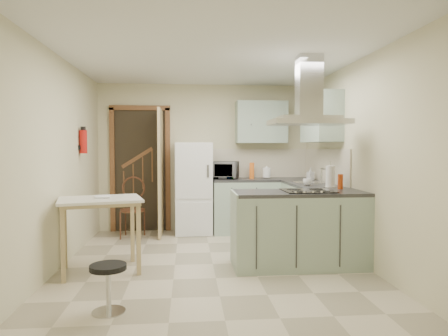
{
  "coord_description": "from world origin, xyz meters",
  "views": [
    {
      "loc": [
        -0.3,
        -4.79,
        1.42
      ],
      "look_at": [
        0.18,
        0.45,
        1.15
      ],
      "focal_mm": 32.0,
      "sensor_mm": 36.0,
      "label": 1
    }
  ],
  "objects": [
    {
      "name": "wall_cabinet_right",
      "position": [
        1.62,
        0.85,
        1.85
      ],
      "size": [
        0.35,
        0.9,
        0.7
      ],
      "primitive_type": "cube",
      "color": "#9EB2A0",
      "rests_on": "right_wall"
    },
    {
      "name": "peninsula",
      "position": [
        1.02,
        -0.18,
        0.45
      ],
      "size": [
        1.55,
        0.65,
        0.9
      ],
      "primitive_type": "cube",
      "color": "#9EB2A0",
      "rests_on": "floor"
    },
    {
      "name": "left_wall",
      "position": [
        -1.8,
        0.0,
        1.25
      ],
      "size": [
        0.0,
        4.2,
        4.2
      ],
      "primitive_type": "plane",
      "rotation": [
        1.57,
        0.0,
        1.57
      ],
      "color": "beige",
      "rests_on": "floor"
    },
    {
      "name": "splashback",
      "position": [
        0.96,
        2.09,
        1.15
      ],
      "size": [
        1.68,
        0.02,
        0.5
      ],
      "primitive_type": "cube",
      "color": "beige",
      "rests_on": "counter_back"
    },
    {
      "name": "extractor_hood",
      "position": [
        1.12,
        -0.18,
        1.72
      ],
      "size": [
        0.9,
        0.55,
        0.1
      ],
      "primitive_type": "cube",
      "color": "silver",
      "rests_on": "ceiling"
    },
    {
      "name": "drop_leaf_table",
      "position": [
        -1.29,
        -0.17,
        0.42
      ],
      "size": [
        1.04,
        0.88,
        0.84
      ],
      "primitive_type": "cube",
      "rotation": [
        0.0,
        0.0,
        0.25
      ],
      "color": "tan",
      "rests_on": "floor"
    },
    {
      "name": "wall_cabinet_back",
      "position": [
        0.95,
        1.93,
        1.85
      ],
      "size": [
        0.85,
        0.35,
        0.7
      ],
      "primitive_type": "cube",
      "color": "#9EB2A0",
      "rests_on": "back_wall"
    },
    {
      "name": "sink",
      "position": [
        1.5,
        0.95,
        0.91
      ],
      "size": [
        0.45,
        0.4,
        0.01
      ],
      "primitive_type": "cube",
      "color": "silver",
      "rests_on": "counter_right"
    },
    {
      "name": "doorway",
      "position": [
        -1.1,
        2.07,
        1.05
      ],
      "size": [
        1.1,
        0.12,
        2.1
      ],
      "primitive_type": "cube",
      "color": "brown",
      "rests_on": "floor"
    },
    {
      "name": "paper_towel",
      "position": [
        1.55,
        0.24,
        1.05
      ],
      "size": [
        0.15,
        0.15,
        0.29
      ],
      "primitive_type": "cylinder",
      "rotation": [
        0.0,
        0.0,
        0.38
      ],
      "color": "white",
      "rests_on": "counter_right"
    },
    {
      "name": "fire_extinguisher",
      "position": [
        -1.74,
        0.9,
        1.5
      ],
      "size": [
        0.1,
        0.1,
        0.32
      ],
      "primitive_type": "cylinder",
      "color": "#B2140F",
      "rests_on": "left_wall"
    },
    {
      "name": "stool",
      "position": [
        -0.98,
        -1.35,
        0.21
      ],
      "size": [
        0.34,
        0.34,
        0.42
      ],
      "primitive_type": "cylinder",
      "rotation": [
        0.0,
        0.0,
        -0.08
      ],
      "color": "black",
      "rests_on": "floor"
    },
    {
      "name": "soap_bottle",
      "position": [
        1.66,
        1.42,
        1.0
      ],
      "size": [
        0.11,
        0.11,
        0.2
      ],
      "primitive_type": "imported",
      "rotation": [
        0.0,
        0.0,
        0.33
      ],
      "color": "#AAABB6",
      "rests_on": "counter_right"
    },
    {
      "name": "counter_back",
      "position": [
        0.66,
        1.8,
        0.45
      ],
      "size": [
        1.08,
        0.6,
        0.9
      ],
      "primitive_type": "cube",
      "color": "#9EB2A0",
      "rests_on": "floor"
    },
    {
      "name": "right_wall",
      "position": [
        1.8,
        0.0,
        1.25
      ],
      "size": [
        0.0,
        4.2,
        4.2
      ],
      "primitive_type": "plane",
      "rotation": [
        1.57,
        0.0,
        -1.57
      ],
      "color": "beige",
      "rests_on": "floor"
    },
    {
      "name": "fridge",
      "position": [
        -0.2,
        1.8,
        0.75
      ],
      "size": [
        0.6,
        0.6,
        1.5
      ],
      "primitive_type": "cube",
      "color": "white",
      "rests_on": "floor"
    },
    {
      "name": "hob",
      "position": [
        1.12,
        -0.18,
        0.91
      ],
      "size": [
        0.58,
        0.5,
        0.01
      ],
      "primitive_type": "cube",
      "color": "black",
      "rests_on": "peninsula"
    },
    {
      "name": "kettle",
      "position": [
        1.02,
        1.82,
        1.0
      ],
      "size": [
        0.16,
        0.16,
        0.2
      ],
      "primitive_type": "cylinder",
      "rotation": [
        0.0,
        0.0,
        -0.16
      ],
      "color": "white",
      "rests_on": "counter_back"
    },
    {
      "name": "red_bottle",
      "position": [
        1.6,
        0.02,
        0.99
      ],
      "size": [
        0.07,
        0.07,
        0.19
      ],
      "primitive_type": "cylinder",
      "rotation": [
        0.0,
        0.0,
        -0.1
      ],
      "color": "#BC3D10",
      "rests_on": "peninsula"
    },
    {
      "name": "ceiling",
      "position": [
        0.0,
        0.0,
        2.5
      ],
      "size": [
        4.2,
        4.2,
        0.0
      ],
      "primitive_type": "plane",
      "rotation": [
        3.14,
        0.0,
        0.0
      ],
      "color": "silver",
      "rests_on": "back_wall"
    },
    {
      "name": "floor",
      "position": [
        0.0,
        0.0,
        0.0
      ],
      "size": [
        4.2,
        4.2,
        0.0
      ],
      "primitive_type": "plane",
      "color": "beige",
      "rests_on": "ground"
    },
    {
      "name": "cup",
      "position": [
        1.33,
        0.5,
        0.95
      ],
      "size": [
        0.16,
        0.16,
        0.1
      ],
      "primitive_type": "imported",
      "rotation": [
        0.0,
        0.0,
        0.3
      ],
      "color": "white",
      "rests_on": "counter_right"
    },
    {
      "name": "back_wall",
      "position": [
        0.0,
        2.1,
        1.25
      ],
      "size": [
        3.6,
        0.0,
        3.6
      ],
      "primitive_type": "plane",
      "rotation": [
        1.57,
        0.0,
        0.0
      ],
      "color": "beige",
      "rests_on": "floor"
    },
    {
      "name": "book",
      "position": [
        -1.37,
        -0.12,
        0.9
      ],
      "size": [
        0.21,
        0.26,
        0.1
      ],
      "primitive_type": "imported",
      "rotation": [
        0.0,
        0.0,
        0.17
      ],
      "color": "#9C4334",
      "rests_on": "drop_leaf_table"
    },
    {
      "name": "microwave",
      "position": [
        0.28,
        1.85,
        1.04
      ],
      "size": [
        0.59,
        0.48,
        0.29
      ],
      "primitive_type": "imported",
      "rotation": [
        0.0,
        0.0,
        -0.29
      ],
      "color": "black",
      "rests_on": "counter_back"
    },
    {
      "name": "counter_right",
      "position": [
        1.5,
        1.12,
        0.45
      ],
      "size": [
        0.6,
        1.95,
        0.9
      ],
      "primitive_type": "cube",
      "color": "#9EB2A0",
      "rests_on": "floor"
    },
    {
      "name": "bentwood_chair",
      "position": [
        -1.17,
        1.56,
        0.43
      ],
      "size": [
        0.42,
        0.42,
        0.87
      ],
      "primitive_type": "cube",
      "rotation": [
        0.0,
        0.0,
        -0.1
      ],
      "color": "#4E251A",
      "rests_on": "floor"
    },
    {
      "name": "cereal_box",
      "position": [
        0.79,
        1.88,
        1.03
      ],
      "size": [
        0.11,
        0.19,
        0.26
      ],
      "primitive_type": "cube",
      "rotation": [
        0.0,
        0.0,
        -0.22
      ],
      "color": "orange",
      "rests_on": "counter_back"
    }
  ]
}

